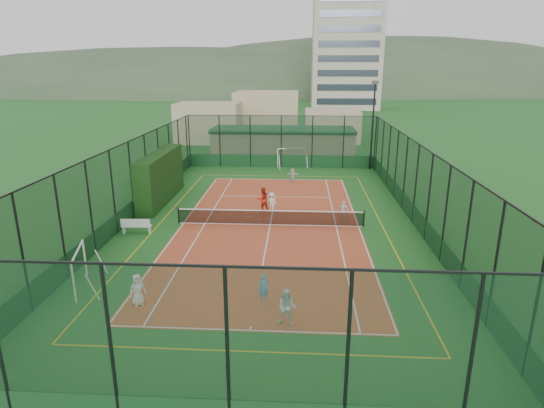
{
  "coord_description": "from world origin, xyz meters",
  "views": [
    {
      "loc": [
        1.7,
        -26.76,
        9.55
      ],
      "look_at": [
        0.08,
        0.56,
        1.2
      ],
      "focal_mm": 30.0,
      "sensor_mm": 36.0,
      "label": 1
    }
  ],
  "objects_px": {
    "white_bench": "(137,225)",
    "child_far_left": "(271,202)",
    "apartment_tower": "(346,40)",
    "futsal_goal_near": "(80,270)",
    "floodlight_ne": "(373,126)",
    "child_near_right": "(287,307)",
    "child_far_right": "(343,210)",
    "futsal_goal_far": "(291,158)",
    "clubhouse": "(283,143)",
    "child_near_mid": "(264,288)",
    "coach": "(263,199)",
    "child_far_back": "(293,175)",
    "child_near_left": "(138,290)"
  },
  "relations": [
    {
      "from": "white_bench",
      "to": "child_far_left",
      "type": "distance_m",
      "value": 9.11
    },
    {
      "from": "apartment_tower",
      "to": "futsal_goal_near",
      "type": "bearing_deg",
      "value": -102.35
    },
    {
      "from": "white_bench",
      "to": "child_far_left",
      "type": "bearing_deg",
      "value": 29.85
    },
    {
      "from": "floodlight_ne",
      "to": "child_near_right",
      "type": "height_order",
      "value": "floodlight_ne"
    },
    {
      "from": "apartment_tower",
      "to": "child_near_right",
      "type": "relative_size",
      "value": 20.14
    },
    {
      "from": "white_bench",
      "to": "child_far_right",
      "type": "xyz_separation_m",
      "value": [
        12.44,
        3.14,
        0.17
      ]
    },
    {
      "from": "floodlight_ne",
      "to": "apartment_tower",
      "type": "distance_m",
      "value": 66.39
    },
    {
      "from": "floodlight_ne",
      "to": "child_near_right",
      "type": "relative_size",
      "value": 5.54
    },
    {
      "from": "futsal_goal_near",
      "to": "futsal_goal_far",
      "type": "distance_m",
      "value": 27.58
    },
    {
      "from": "clubhouse",
      "to": "child_near_mid",
      "type": "bearing_deg",
      "value": -89.39
    },
    {
      "from": "child_near_right",
      "to": "coach",
      "type": "distance_m",
      "value": 14.35
    },
    {
      "from": "clubhouse",
      "to": "child_far_back",
      "type": "relative_size",
      "value": 13.23
    },
    {
      "from": "child_far_right",
      "to": "child_far_back",
      "type": "height_order",
      "value": "child_far_right"
    },
    {
      "from": "floodlight_ne",
      "to": "clubhouse",
      "type": "bearing_deg",
      "value": 147.88
    },
    {
      "from": "child_near_right",
      "to": "coach",
      "type": "bearing_deg",
      "value": 109.35
    },
    {
      "from": "futsal_goal_far",
      "to": "child_far_right",
      "type": "height_order",
      "value": "futsal_goal_far"
    },
    {
      "from": "clubhouse",
      "to": "apartment_tower",
      "type": "relative_size",
      "value": 0.51
    },
    {
      "from": "clubhouse",
      "to": "child_far_left",
      "type": "relative_size",
      "value": 11.82
    },
    {
      "from": "futsal_goal_far",
      "to": "child_far_back",
      "type": "distance_m",
      "value": 6.02
    },
    {
      "from": "floodlight_ne",
      "to": "futsal_goal_near",
      "type": "distance_m",
      "value": 30.56
    },
    {
      "from": "child_far_left",
      "to": "child_near_left",
      "type": "bearing_deg",
      "value": 58.1
    },
    {
      "from": "child_far_right",
      "to": "child_far_back",
      "type": "xyz_separation_m",
      "value": [
        -3.41,
        9.98,
        -0.07
      ]
    },
    {
      "from": "clubhouse",
      "to": "futsal_goal_near",
      "type": "distance_m",
      "value": 31.92
    },
    {
      "from": "apartment_tower",
      "to": "futsal_goal_near",
      "type": "height_order",
      "value": "apartment_tower"
    },
    {
      "from": "child_near_mid",
      "to": "child_far_left",
      "type": "xyz_separation_m",
      "value": [
        -0.43,
        12.51,
        0.04
      ]
    },
    {
      "from": "child_far_back",
      "to": "futsal_goal_near",
      "type": "bearing_deg",
      "value": 70.49
    },
    {
      "from": "child_near_right",
      "to": "child_far_back",
      "type": "xyz_separation_m",
      "value": [
        -0.13,
        22.59,
        -0.17
      ]
    },
    {
      "from": "floodlight_ne",
      "to": "child_far_left",
      "type": "xyz_separation_m",
      "value": [
        -8.69,
        -13.67,
        -3.47
      ]
    },
    {
      "from": "futsal_goal_near",
      "to": "futsal_goal_far",
      "type": "height_order",
      "value": "futsal_goal_far"
    },
    {
      "from": "apartment_tower",
      "to": "child_far_back",
      "type": "distance_m",
      "value": 73.07
    },
    {
      "from": "white_bench",
      "to": "child_near_mid",
      "type": "bearing_deg",
      "value": -45.64
    },
    {
      "from": "apartment_tower",
      "to": "futsal_goal_far",
      "type": "bearing_deg",
      "value": -99.62
    },
    {
      "from": "white_bench",
      "to": "child_near_mid",
      "type": "distance_m",
      "value": 11.17
    },
    {
      "from": "futsal_goal_near",
      "to": "child_near_mid",
      "type": "height_order",
      "value": "futsal_goal_near"
    },
    {
      "from": "clubhouse",
      "to": "child_far_back",
      "type": "xyz_separation_m",
      "value": [
        1.24,
        -10.82,
        -0.99
      ]
    },
    {
      "from": "futsal_goal_near",
      "to": "child_far_right",
      "type": "height_order",
      "value": "futsal_goal_near"
    },
    {
      "from": "child_near_left",
      "to": "child_near_mid",
      "type": "bearing_deg",
      "value": -26.77
    },
    {
      "from": "clubhouse",
      "to": "white_bench",
      "type": "relative_size",
      "value": 8.74
    },
    {
      "from": "child_far_right",
      "to": "child_far_back",
      "type": "bearing_deg",
      "value": -44.44
    },
    {
      "from": "floodlight_ne",
      "to": "futsal_goal_far",
      "type": "distance_m",
      "value": 8.26
    },
    {
      "from": "clubhouse",
      "to": "child_near_right",
      "type": "distance_m",
      "value": 33.45
    },
    {
      "from": "child_near_left",
      "to": "apartment_tower",
      "type": "bearing_deg",
      "value": 45.81
    },
    {
      "from": "floodlight_ne",
      "to": "futsal_goal_near",
      "type": "bearing_deg",
      "value": -122.89
    },
    {
      "from": "floodlight_ne",
      "to": "apartment_tower",
      "type": "relative_size",
      "value": 0.28
    },
    {
      "from": "futsal_goal_far",
      "to": "coach",
      "type": "bearing_deg",
      "value": -112.47
    },
    {
      "from": "clubhouse",
      "to": "coach",
      "type": "height_order",
      "value": "clubhouse"
    },
    {
      "from": "child_far_back",
      "to": "coach",
      "type": "relative_size",
      "value": 0.68
    },
    {
      "from": "apartment_tower",
      "to": "clubhouse",
      "type": "bearing_deg",
      "value": -101.31
    },
    {
      "from": "clubhouse",
      "to": "child_far_right",
      "type": "bearing_deg",
      "value": -77.42
    },
    {
      "from": "floodlight_ne",
      "to": "child_far_right",
      "type": "relative_size",
      "value": 6.38
    }
  ]
}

